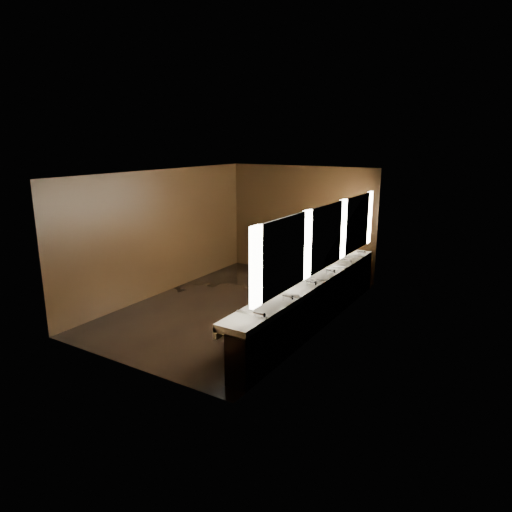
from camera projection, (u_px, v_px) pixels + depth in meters
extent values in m
plane|color=black|center=(236.00, 307.00, 9.60)|extent=(6.00, 6.00, 0.00)
cube|color=#2D2D2B|center=(234.00, 173.00, 8.91)|extent=(4.00, 6.00, 0.02)
cube|color=black|center=(301.00, 221.00, 11.73)|extent=(4.00, 0.02, 2.80)
cube|color=black|center=(122.00, 280.00, 6.78)|extent=(4.00, 0.02, 2.80)
cube|color=black|center=(162.00, 232.00, 10.27)|extent=(0.02, 6.00, 2.80)
cube|color=black|center=(327.00, 255.00, 8.24)|extent=(0.02, 6.00, 2.80)
cube|color=black|center=(316.00, 305.00, 8.58)|extent=(0.36, 5.40, 0.81)
cube|color=silver|center=(312.00, 282.00, 8.51)|extent=(0.55, 5.40, 0.12)
cube|color=silver|center=(300.00, 284.00, 8.66)|extent=(0.06, 5.40, 0.18)
cylinder|color=silver|center=(259.00, 314.00, 6.57)|extent=(0.18, 0.04, 0.04)
cylinder|color=silver|center=(288.00, 297.00, 7.30)|extent=(0.18, 0.04, 0.04)
cylinder|color=silver|center=(311.00, 283.00, 8.02)|extent=(0.18, 0.04, 0.04)
cylinder|color=silver|center=(331.00, 271.00, 8.75)|extent=(0.18, 0.04, 0.04)
cylinder|color=silver|center=(347.00, 261.00, 9.47)|extent=(0.18, 0.04, 0.04)
cylinder|color=silver|center=(361.00, 252.00, 10.20)|extent=(0.18, 0.04, 0.04)
cube|color=white|center=(255.00, 267.00, 6.19)|extent=(0.06, 0.22, 1.15)
cube|color=white|center=(284.00, 255.00, 6.84)|extent=(0.03, 1.32, 1.15)
cube|color=white|center=(306.00, 245.00, 7.51)|extent=(0.06, 0.23, 1.15)
cube|color=white|center=(327.00, 236.00, 8.16)|extent=(0.03, 1.32, 1.15)
cube|color=white|center=(342.00, 229.00, 8.83)|extent=(0.06, 0.23, 1.15)
cube|color=white|center=(357.00, 223.00, 9.48)|extent=(0.03, 1.32, 1.15)
cube|color=white|center=(369.00, 217.00, 10.14)|extent=(0.06, 0.22, 1.15)
imported|color=#9BB7E7|center=(278.00, 283.00, 8.53)|extent=(0.51, 0.67, 1.64)
cylinder|color=black|center=(273.00, 331.00, 7.75)|extent=(0.36, 0.36, 0.55)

